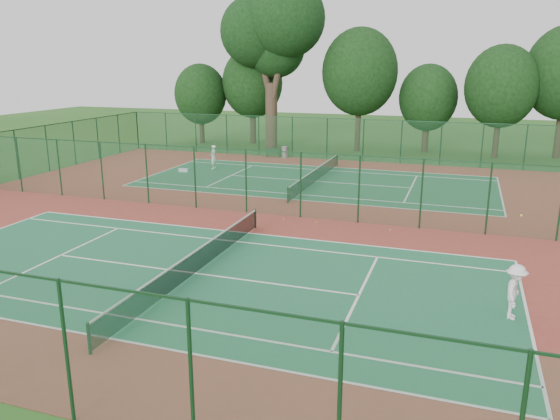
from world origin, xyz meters
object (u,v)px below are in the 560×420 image
at_px(trash_bin, 285,152).
at_px(bench, 273,152).
at_px(big_tree, 273,30).
at_px(player_near, 515,292).
at_px(player_far, 213,157).
at_px(kit_bag, 183,170).

relative_size(trash_bin, bench, 0.72).
height_order(trash_bin, big_tree, big_tree).
xyz_separation_m(player_near, bench, (-17.62, 26.67, -0.50)).
bearing_deg(player_near, player_far, 54.15).
bearing_deg(trash_bin, player_near, -58.27).
height_order(trash_bin, kit_bag, trash_bin).
relative_size(player_far, bench, 1.36).
xyz_separation_m(player_far, kit_bag, (-1.62, -1.83, -0.79)).
relative_size(player_near, big_tree, 0.12).
bearing_deg(big_tree, player_far, -93.77).
relative_size(player_far, kit_bag, 2.65).
relative_size(player_far, big_tree, 0.12).
relative_size(player_near, bench, 1.35).
bearing_deg(player_far, big_tree, 173.28).
bearing_deg(player_near, big_tree, 40.48).
height_order(bench, kit_bag, bench).
xyz_separation_m(player_far, trash_bin, (3.55, 6.69, -0.43)).
bearing_deg(kit_bag, bench, 56.81).
bearing_deg(trash_bin, kit_bag, -121.29).
distance_m(player_near, trash_bin, 31.48).
bearing_deg(player_near, kit_bag, 59.08).
height_order(player_near, big_tree, big_tree).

